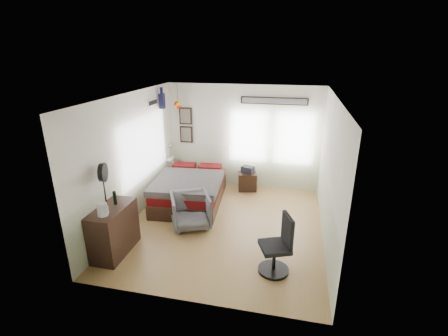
{
  "coord_description": "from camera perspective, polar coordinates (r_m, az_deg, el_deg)",
  "views": [
    {
      "loc": [
        1.3,
        -5.87,
        3.51
      ],
      "look_at": [
        -0.1,
        0.4,
        1.15
      ],
      "focal_mm": 26.0,
      "sensor_mm": 36.0,
      "label": 1
    }
  ],
  "objects": [
    {
      "name": "armchair",
      "position": [
        6.82,
        -5.92,
        -7.48
      ],
      "size": [
        1.04,
        1.05,
        0.72
      ],
      "primitive_type": "imported",
      "rotation": [
        0.0,
        0.0,
        0.46
      ],
      "color": "slate",
      "rests_on": "ground_plane"
    },
    {
      "name": "bed",
      "position": [
        7.87,
        -6.01,
        -3.8
      ],
      "size": [
        1.65,
        2.21,
        0.67
      ],
      "rotation": [
        0.0,
        0.0,
        0.08
      ],
      "color": "#301C13",
      "rests_on": "ground_plane"
    },
    {
      "name": "ground_plane",
      "position": [
        6.96,
        0.08,
        -10.15
      ],
      "size": [
        4.0,
        4.5,
        0.01
      ],
      "primitive_type": "cube",
      "color": "#9E7B41"
    },
    {
      "name": "kettle",
      "position": [
        5.78,
        -20.6,
        -6.85
      ],
      "size": [
        0.19,
        0.17,
        0.22
      ],
      "rotation": [
        0.0,
        0.0,
        0.32
      ],
      "color": "silver",
      "rests_on": "dresser"
    },
    {
      "name": "bottle",
      "position": [
        6.1,
        -18.65,
        -5.0
      ],
      "size": [
        0.06,
        0.06,
        0.25
      ],
      "primitive_type": "cylinder",
      "color": "black",
      "rests_on": "dresser"
    },
    {
      "name": "wall_decor",
      "position": [
        8.31,
        -4.48,
        10.34
      ],
      "size": [
        3.55,
        1.32,
        1.44
      ],
      "color": "black",
      "rests_on": "room_shell"
    },
    {
      "name": "task_chair",
      "position": [
        5.55,
        9.46,
        -13.95
      ],
      "size": [
        0.59,
        0.59,
        1.03
      ],
      "rotation": [
        0.0,
        0.0,
        0.39
      ],
      "color": "black",
      "rests_on": "ground_plane"
    },
    {
      "name": "room_shell",
      "position": [
        6.49,
        -0.22,
        3.18
      ],
      "size": [
        4.02,
        4.52,
        2.71
      ],
      "color": "beige",
      "rests_on": "ground_plane"
    },
    {
      "name": "black_bag",
      "position": [
        8.45,
        4.2,
        -0.32
      ],
      "size": [
        0.36,
        0.29,
        0.18
      ],
      "primitive_type": "cube",
      "rotation": [
        0.0,
        0.0,
        -0.35
      ],
      "color": "black",
      "rests_on": "nightstand"
    },
    {
      "name": "stand_fan",
      "position": [
        5.85,
        -20.54,
        -0.88
      ],
      "size": [
        0.17,
        0.33,
        0.82
      ],
      "rotation": [
        0.0,
        0.0,
        0.27
      ],
      "color": "black",
      "rests_on": "dresser"
    },
    {
      "name": "nightstand",
      "position": [
        8.57,
        4.14,
        -2.36
      ],
      "size": [
        0.53,
        0.46,
        0.47
      ],
      "primitive_type": "cube",
      "rotation": [
        0.0,
        0.0,
        0.2
      ],
      "color": "#301C13",
      "rests_on": "ground_plane"
    },
    {
      "name": "dresser",
      "position": [
        6.25,
        -18.8,
        -10.32
      ],
      "size": [
        0.48,
        1.0,
        0.9
      ],
      "primitive_type": "cube",
      "color": "#301C13",
      "rests_on": "ground_plane"
    }
  ]
}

